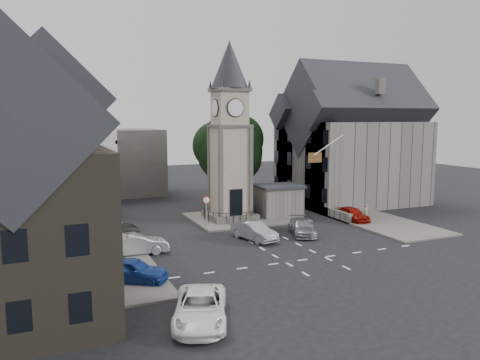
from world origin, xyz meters
name	(u,v)px	position (x,y,z in m)	size (l,w,h in m)	color
ground	(268,240)	(0.00, 0.00, 0.00)	(120.00, 120.00, 0.00)	black
pavement_west	(93,237)	(-12.50, 6.00, 0.07)	(6.00, 30.00, 0.14)	#595651
pavement_east	(338,209)	(12.00, 8.00, 0.07)	(6.00, 26.00, 0.14)	#595651
central_island	(245,218)	(1.50, 8.00, 0.08)	(10.00, 8.00, 0.16)	#595651
road_markings	(305,260)	(0.00, -5.50, 0.01)	(20.00, 8.00, 0.01)	silver
clock_tower	(230,132)	(0.00, 7.99, 8.12)	(4.86, 4.86, 16.25)	#4C4944
stone_shelter	(278,201)	(4.80, 7.50, 1.55)	(4.30, 3.30, 3.08)	#615F5A
town_tree	(230,142)	(2.00, 13.00, 6.97)	(7.20, 7.20, 10.80)	black
warning_sign_post	(206,206)	(-3.20, 5.43, 2.03)	(0.70, 0.19, 2.85)	black
terrace_pink	(45,148)	(-15.50, 16.00, 6.58)	(8.10, 7.60, 12.80)	#BA7F88
terrace_cream	(47,154)	(-15.50, 8.00, 6.58)	(8.10, 7.60, 12.80)	#F3ECCC
terrace_tudor	(49,170)	(-15.50, 0.00, 6.19)	(8.10, 7.60, 12.00)	silver
building_sw_stone	(17,210)	(-17.00, -9.00, 5.35)	(8.60, 7.60, 10.40)	#3F392F
backdrop_west	(76,163)	(-12.00, 28.00, 4.00)	(20.00, 10.00, 8.00)	#4C4944
east_building	(351,147)	(15.59, 11.00, 6.26)	(14.40, 11.40, 12.60)	#615F5A
east_boundary_wall	(304,204)	(9.20, 10.00, 0.45)	(0.40, 16.00, 0.90)	#615F5A
flagpole	(329,145)	(8.00, 4.00, 7.00)	(3.68, 0.10, 2.74)	white
car_west_blue	(131,270)	(-11.50, -5.33, 0.73)	(1.72, 4.28, 1.46)	navy
car_west_silver	(136,244)	(-10.21, 0.13, 0.73)	(1.55, 4.46, 1.47)	#9C9DA4
car_west_grey	(106,229)	(-11.50, 5.56, 0.74)	(2.44, 5.30, 1.47)	#272729
car_island_silver	(254,231)	(-1.00, 0.50, 0.70)	(1.49, 4.28, 1.41)	#A0A1A9
car_island_east	(302,227)	(3.30, 0.50, 0.63)	(1.76, 4.32, 1.25)	gray
car_east_red	(352,214)	(10.06, 3.00, 0.67)	(1.59, 3.95, 1.34)	#9A1008
van_sw_white	(200,308)	(-9.50, -11.94, 0.71)	(2.36, 5.11, 1.42)	white
pedestrian	(366,212)	(11.50, 2.87, 0.75)	(0.55, 0.36, 1.50)	#A8A08A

